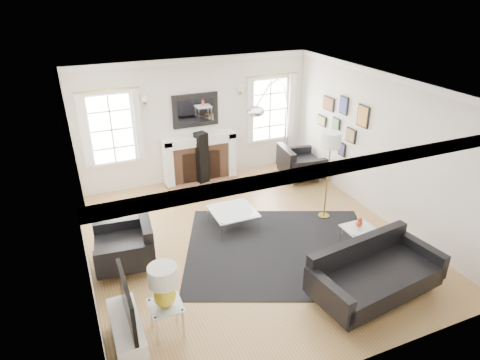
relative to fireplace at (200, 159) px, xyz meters
name	(u,v)px	position (x,y,z in m)	size (l,w,h in m)	color
floor	(249,241)	(0.00, -2.79, -0.54)	(6.00, 6.00, 0.00)	#A27144
back_wall	(195,121)	(0.00, 0.21, 0.86)	(5.50, 0.04, 2.80)	silver
front_wall	(363,274)	(0.00, -5.79, 0.86)	(5.50, 0.04, 2.80)	silver
left_wall	(77,201)	(-2.75, -2.79, 0.86)	(0.04, 6.00, 2.80)	silver
right_wall	(381,147)	(2.75, -2.79, 0.86)	(0.04, 6.00, 2.80)	silver
ceiling	(251,88)	(0.00, -2.79, 2.26)	(5.50, 6.00, 0.02)	white
crown_molding	(251,91)	(0.00, -2.79, 2.20)	(5.50, 6.00, 0.12)	white
fireplace	(200,159)	(0.00, 0.00, 0.00)	(1.70, 0.69, 1.11)	white
mantel_mirror	(195,110)	(0.00, 0.16, 1.11)	(1.05, 0.07, 0.75)	black
window_left	(111,129)	(-1.85, 0.16, 0.92)	(1.24, 0.15, 1.62)	white
window_right	(270,110)	(1.85, 0.16, 0.92)	(1.24, 0.15, 1.62)	white
gallery_wall	(341,122)	(2.72, -1.50, 0.99)	(0.04, 1.73, 1.29)	black
tv_unit	(128,331)	(-2.44, -4.49, -0.21)	(0.35, 1.00, 1.09)	white
area_rug	(280,249)	(0.39, -3.26, -0.54)	(3.25, 2.71, 0.01)	black
sofa	(373,274)	(1.09, -4.81, -0.18)	(2.12, 1.17, 0.66)	black
armchair_left	(127,247)	(-2.13, -2.69, -0.16)	(1.00, 1.09, 0.68)	black
armchair_right	(298,164)	(2.13, -0.84, -0.17)	(1.00, 1.09, 0.67)	black
coffee_table	(233,212)	(-0.09, -2.23, -0.22)	(0.80, 0.80, 0.36)	silver
side_table_left	(166,311)	(-1.92, -4.38, -0.17)	(0.43, 0.43, 0.48)	silver
nesting_table	(358,234)	(1.49, -3.92, -0.10)	(0.51, 0.43, 0.56)	silver
gourd_lamp	(163,284)	(-1.92, -4.38, 0.28)	(0.38, 0.38, 0.60)	yellow
orange_vase	(359,222)	(1.49, -3.92, 0.12)	(0.11, 0.11, 0.18)	red
arc_floor_lamp	(273,128)	(1.48, -0.76, 0.79)	(1.74, 1.61, 2.47)	silver
stick_floor_lamp	(331,145)	(1.73, -2.59, 1.00)	(0.36, 0.36, 1.77)	#A38F38
speaker_tower	(202,158)	(0.00, -0.14, 0.07)	(0.24, 0.24, 1.22)	black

